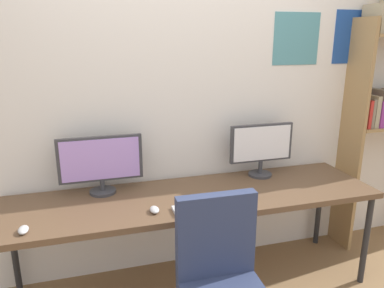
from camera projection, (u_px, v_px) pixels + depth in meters
wall_back at (179, 104)px, 2.79m from camera, size 4.96×0.11×2.60m
desk at (194, 201)px, 2.57m from camera, size 2.56×0.68×0.74m
monitor_left at (101, 162)px, 2.53m from camera, size 0.57×0.18×0.40m
monitor_right at (261, 147)px, 2.85m from camera, size 0.50×0.18×0.41m
keyboard_main at (204, 208)px, 2.34m from camera, size 0.40×0.13×0.02m
mouse_left_side at (154, 210)px, 2.30m from camera, size 0.06×0.10×0.03m
mouse_right_side at (23, 230)px, 2.06m from camera, size 0.06×0.10×0.03m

